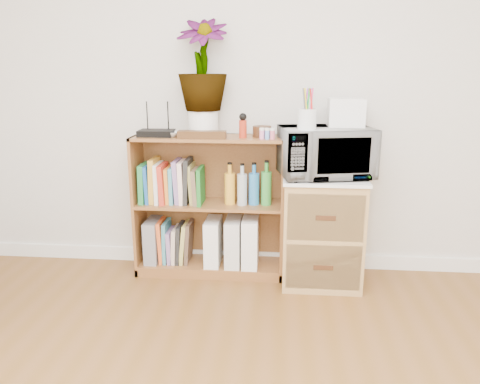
# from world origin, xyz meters

# --- Properties ---
(skirting_board) EXTENTS (4.00, 0.02, 0.10)m
(skirting_board) POSITION_xyz_m (0.00, 2.24, 0.05)
(skirting_board) COLOR white
(skirting_board) RESTS_ON ground
(bookshelf) EXTENTS (1.00, 0.30, 0.95)m
(bookshelf) POSITION_xyz_m (-0.35, 2.10, 0.47)
(bookshelf) COLOR brown
(bookshelf) RESTS_ON ground
(wicker_unit) EXTENTS (0.50, 0.45, 0.70)m
(wicker_unit) POSITION_xyz_m (0.40, 2.02, 0.35)
(wicker_unit) COLOR #9E7542
(wicker_unit) RESTS_ON ground
(microwave) EXTENTS (0.62, 0.48, 0.31)m
(microwave) POSITION_xyz_m (0.40, 2.02, 0.87)
(microwave) COLOR white
(microwave) RESTS_ON wicker_unit
(pen_cup) EXTENTS (0.11, 0.11, 0.12)m
(pen_cup) POSITION_xyz_m (0.27, 1.90, 1.09)
(pen_cup) COLOR silver
(pen_cup) RESTS_ON microwave
(small_appliance) EXTENTS (0.22, 0.18, 0.17)m
(small_appliance) POSITION_xyz_m (0.52, 2.08, 1.11)
(small_appliance) COLOR white
(small_appliance) RESTS_ON microwave
(router) EXTENTS (0.22, 0.15, 0.04)m
(router) POSITION_xyz_m (-0.69, 2.08, 0.97)
(router) COLOR black
(router) RESTS_ON bookshelf
(white_bowl) EXTENTS (0.13, 0.13, 0.03)m
(white_bowl) POSITION_xyz_m (-0.60, 2.07, 0.97)
(white_bowl) COLOR silver
(white_bowl) RESTS_ON bookshelf
(plant_pot) EXTENTS (0.19, 0.19, 0.17)m
(plant_pot) POSITION_xyz_m (-0.39, 2.12, 1.03)
(plant_pot) COLOR white
(plant_pot) RESTS_ON bookshelf
(potted_plant) EXTENTS (0.32, 0.32, 0.57)m
(potted_plant) POSITION_xyz_m (-0.39, 2.12, 1.40)
(potted_plant) COLOR #2E702C
(potted_plant) RESTS_ON plant_pot
(trinket_box) EXTENTS (0.30, 0.08, 0.05)m
(trinket_box) POSITION_xyz_m (-0.38, 2.00, 0.97)
(trinket_box) COLOR #3C2410
(trinket_box) RESTS_ON bookshelf
(kokeshi_doll) EXTENTS (0.05, 0.05, 0.11)m
(kokeshi_doll) POSITION_xyz_m (-0.12, 2.06, 1.01)
(kokeshi_doll) COLOR #B12B15
(kokeshi_doll) RESTS_ON bookshelf
(wooden_bowl) EXTENTS (0.12, 0.12, 0.07)m
(wooden_bowl) POSITION_xyz_m (-0.00, 2.11, 0.98)
(wooden_bowl) COLOR #361F0E
(wooden_bowl) RESTS_ON bookshelf
(paint_jars) EXTENTS (0.11, 0.04, 0.05)m
(paint_jars) POSITION_xyz_m (0.03, 2.01, 0.98)
(paint_jars) COLOR pink
(paint_jars) RESTS_ON bookshelf
(file_box) EXTENTS (0.09, 0.24, 0.29)m
(file_box) POSITION_xyz_m (-0.75, 2.10, 0.22)
(file_box) COLOR gray
(file_box) RESTS_ON bookshelf
(magazine_holder_left) EXTENTS (0.10, 0.25, 0.31)m
(magazine_holder_left) POSITION_xyz_m (-0.33, 2.09, 0.23)
(magazine_holder_left) COLOR white
(magazine_holder_left) RESTS_ON bookshelf
(magazine_holder_mid) EXTENTS (0.10, 0.26, 0.32)m
(magazine_holder_mid) POSITION_xyz_m (-0.19, 2.09, 0.23)
(magazine_holder_mid) COLOR silver
(magazine_holder_mid) RESTS_ON bookshelf
(magazine_holder_right) EXTENTS (0.11, 0.27, 0.33)m
(magazine_holder_right) POSITION_xyz_m (-0.07, 2.09, 0.24)
(magazine_holder_right) COLOR white
(magazine_holder_right) RESTS_ON bookshelf
(cookbooks) EXTENTS (0.42, 0.20, 0.30)m
(cookbooks) POSITION_xyz_m (-0.60, 2.10, 0.63)
(cookbooks) COLOR #22813E
(cookbooks) RESTS_ON bookshelf
(liquor_bottles) EXTENTS (0.39, 0.07, 0.31)m
(liquor_bottles) POSITION_xyz_m (-0.04, 2.10, 0.64)
(liquor_bottles) COLOR gold
(liquor_bottles) RESTS_ON bookshelf
(lower_books) EXTENTS (0.23, 0.19, 0.30)m
(lower_books) POSITION_xyz_m (-0.59, 2.10, 0.21)
(lower_books) COLOR orange
(lower_books) RESTS_ON bookshelf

